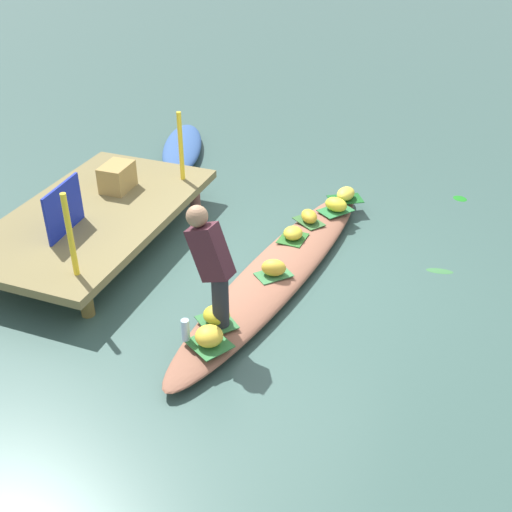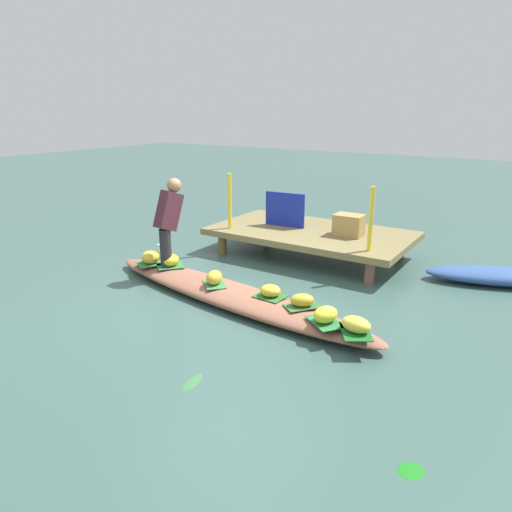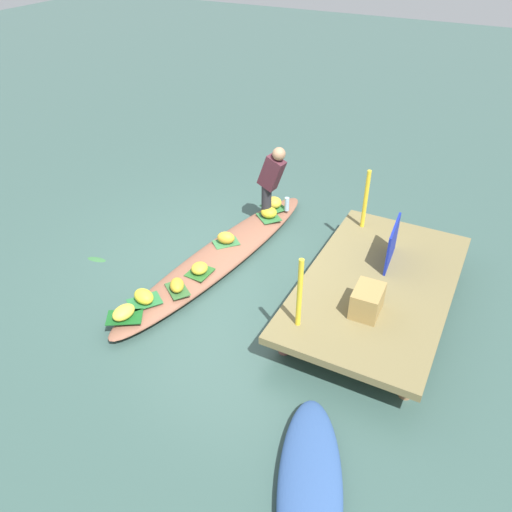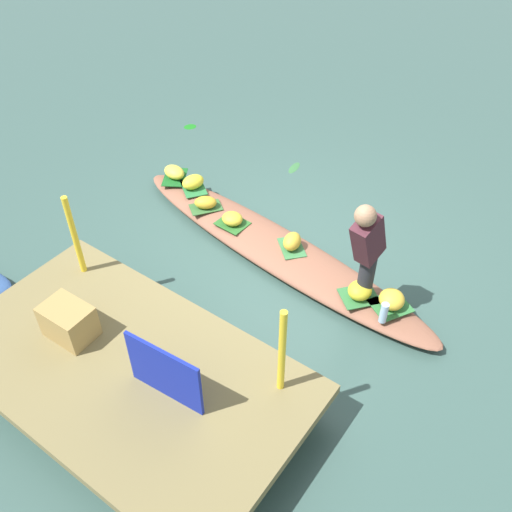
{
  "view_description": "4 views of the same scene",
  "coord_description": "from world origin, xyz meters",
  "px_view_note": "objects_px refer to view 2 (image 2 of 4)",
  "views": [
    {
      "loc": [
        -5.61,
        -1.88,
        4.02
      ],
      "look_at": [
        -0.02,
        0.25,
        0.26
      ],
      "focal_mm": 44.82,
      "sensor_mm": 36.0,
      "label": 1
    },
    {
      "loc": [
        3.31,
        -4.48,
        2.36
      ],
      "look_at": [
        -0.03,
        0.67,
        0.42
      ],
      "focal_mm": 33.3,
      "sensor_mm": 36.0,
      "label": 2
    },
    {
      "loc": [
        5.27,
        3.31,
        4.43
      ],
      "look_at": [
        0.1,
        0.64,
        0.37
      ],
      "focal_mm": 35.99,
      "sensor_mm": 36.0,
      "label": 3
    },
    {
      "loc": [
        -2.67,
        4.06,
        4.32
      ],
      "look_at": [
        -0.04,
        0.42,
        0.3
      ],
      "focal_mm": 39.32,
      "sensor_mm": 36.0,
      "label": 4
    }
  ],
  "objects_px": {
    "moored_boat": "(500,276)",
    "banana_bunch_5": "(356,324)",
    "banana_bunch_4": "(270,291)",
    "banana_bunch_6": "(150,257)",
    "banana_bunch_1": "(325,314)",
    "banana_bunch_0": "(302,300)",
    "vendor_person": "(169,218)",
    "market_banner": "(285,210)",
    "vendor_boat": "(229,294)",
    "water_bottle": "(160,252)",
    "produce_crate": "(349,225)",
    "banana_bunch_2": "(170,260)",
    "banana_bunch_3": "(214,278)"
  },
  "relations": [
    {
      "from": "vendor_boat",
      "to": "banana_bunch_3",
      "type": "bearing_deg",
      "value": -166.29
    },
    {
      "from": "banana_bunch_0",
      "to": "banana_bunch_6",
      "type": "bearing_deg",
      "value": 175.94
    },
    {
      "from": "vendor_person",
      "to": "water_bottle",
      "type": "distance_m",
      "value": 0.69
    },
    {
      "from": "banana_bunch_1",
      "to": "produce_crate",
      "type": "bearing_deg",
      "value": 107.77
    },
    {
      "from": "banana_bunch_0",
      "to": "water_bottle",
      "type": "relative_size",
      "value": 1.18
    },
    {
      "from": "banana_bunch_3",
      "to": "vendor_person",
      "type": "relative_size",
      "value": 0.21
    },
    {
      "from": "banana_bunch_2",
      "to": "water_bottle",
      "type": "xyz_separation_m",
      "value": [
        -0.34,
        0.16,
        0.03
      ]
    },
    {
      "from": "moored_boat",
      "to": "produce_crate",
      "type": "distance_m",
      "value": 2.24
    },
    {
      "from": "moored_boat",
      "to": "banana_bunch_3",
      "type": "height_order",
      "value": "banana_bunch_3"
    },
    {
      "from": "banana_bunch_3",
      "to": "banana_bunch_6",
      "type": "height_order",
      "value": "banana_bunch_6"
    },
    {
      "from": "vendor_boat",
      "to": "banana_bunch_2",
      "type": "height_order",
      "value": "banana_bunch_2"
    },
    {
      "from": "water_bottle",
      "to": "banana_bunch_2",
      "type": "bearing_deg",
      "value": -25.25
    },
    {
      "from": "moored_boat",
      "to": "produce_crate",
      "type": "relative_size",
      "value": 4.47
    },
    {
      "from": "banana_bunch_0",
      "to": "banana_bunch_1",
      "type": "xyz_separation_m",
      "value": [
        0.4,
        -0.23,
        0.01
      ]
    },
    {
      "from": "banana_bunch_4",
      "to": "produce_crate",
      "type": "relative_size",
      "value": 0.57
    },
    {
      "from": "water_bottle",
      "to": "vendor_boat",
      "type": "bearing_deg",
      "value": -13.72
    },
    {
      "from": "vendor_boat",
      "to": "water_bottle",
      "type": "height_order",
      "value": "water_bottle"
    },
    {
      "from": "vendor_boat",
      "to": "banana_bunch_0",
      "type": "height_order",
      "value": "banana_bunch_0"
    },
    {
      "from": "banana_bunch_6",
      "to": "produce_crate",
      "type": "distance_m",
      "value": 3.07
    },
    {
      "from": "vendor_boat",
      "to": "moored_boat",
      "type": "relative_size",
      "value": 2.19
    },
    {
      "from": "moored_boat",
      "to": "banana_bunch_2",
      "type": "xyz_separation_m",
      "value": [
        -3.97,
        -2.35,
        0.17
      ]
    },
    {
      "from": "banana_bunch_5",
      "to": "water_bottle",
      "type": "bearing_deg",
      "value": 168.45
    },
    {
      "from": "banana_bunch_1",
      "to": "banana_bunch_5",
      "type": "relative_size",
      "value": 0.95
    },
    {
      "from": "banana_bunch_0",
      "to": "vendor_person",
      "type": "height_order",
      "value": "vendor_person"
    },
    {
      "from": "market_banner",
      "to": "vendor_person",
      "type": "bearing_deg",
      "value": -111.9
    },
    {
      "from": "market_banner",
      "to": "banana_bunch_5",
      "type": "bearing_deg",
      "value": -52.86
    },
    {
      "from": "moored_boat",
      "to": "banana_bunch_5",
      "type": "distance_m",
      "value": 3.04
    },
    {
      "from": "produce_crate",
      "to": "banana_bunch_6",
      "type": "bearing_deg",
      "value": -133.63
    },
    {
      "from": "banana_bunch_3",
      "to": "water_bottle",
      "type": "bearing_deg",
      "value": 163.17
    },
    {
      "from": "banana_bunch_3",
      "to": "banana_bunch_2",
      "type": "bearing_deg",
      "value": 166.33
    },
    {
      "from": "banana_bunch_2",
      "to": "banana_bunch_1",
      "type": "bearing_deg",
      "value": -10.39
    },
    {
      "from": "water_bottle",
      "to": "market_banner",
      "type": "relative_size",
      "value": 0.33
    },
    {
      "from": "banana_bunch_2",
      "to": "banana_bunch_6",
      "type": "xyz_separation_m",
      "value": [
        -0.32,
        -0.07,
        0.01
      ]
    },
    {
      "from": "banana_bunch_4",
      "to": "vendor_person",
      "type": "xyz_separation_m",
      "value": [
        -1.79,
        0.22,
        0.62
      ]
    },
    {
      "from": "banana_bunch_1",
      "to": "banana_bunch_4",
      "type": "xyz_separation_m",
      "value": [
        -0.85,
        0.29,
        -0.01
      ]
    },
    {
      "from": "moored_boat",
      "to": "banana_bunch_1",
      "type": "distance_m",
      "value": 3.14
    },
    {
      "from": "banana_bunch_6",
      "to": "banana_bunch_1",
      "type": "bearing_deg",
      "value": -8.01
    },
    {
      "from": "banana_bunch_1",
      "to": "banana_bunch_3",
      "type": "distance_m",
      "value": 1.68
    },
    {
      "from": "banana_bunch_4",
      "to": "produce_crate",
      "type": "height_order",
      "value": "produce_crate"
    },
    {
      "from": "banana_bunch_3",
      "to": "vendor_person",
      "type": "height_order",
      "value": "vendor_person"
    },
    {
      "from": "vendor_person",
      "to": "market_banner",
      "type": "distance_m",
      "value": 2.2
    },
    {
      "from": "moored_boat",
      "to": "banana_bunch_4",
      "type": "height_order",
      "value": "banana_bunch_4"
    },
    {
      "from": "banana_bunch_6",
      "to": "water_bottle",
      "type": "height_order",
      "value": "water_bottle"
    },
    {
      "from": "water_bottle",
      "to": "banana_bunch_5",
      "type": "bearing_deg",
      "value": -11.55
    },
    {
      "from": "banana_bunch_0",
      "to": "banana_bunch_4",
      "type": "height_order",
      "value": "banana_bunch_0"
    },
    {
      "from": "banana_bunch_4",
      "to": "banana_bunch_6",
      "type": "xyz_separation_m",
      "value": [
        -2.1,
        0.12,
        0.02
      ]
    },
    {
      "from": "vendor_boat",
      "to": "water_bottle",
      "type": "bearing_deg",
      "value": 173.73
    },
    {
      "from": "moored_boat",
      "to": "banana_bunch_5",
      "type": "height_order",
      "value": "banana_bunch_5"
    },
    {
      "from": "produce_crate",
      "to": "market_banner",
      "type": "bearing_deg",
      "value": -178.6
    },
    {
      "from": "vendor_boat",
      "to": "vendor_person",
      "type": "distance_m",
      "value": 1.46
    }
  ]
}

